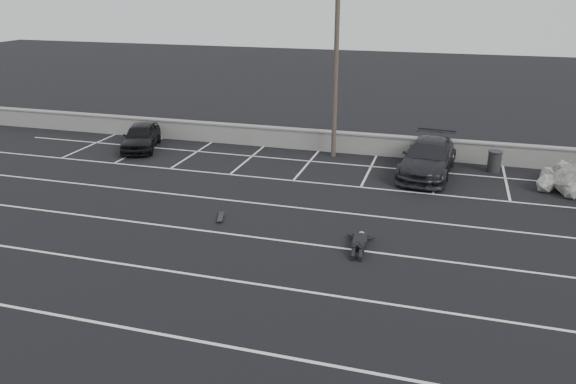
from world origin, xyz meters
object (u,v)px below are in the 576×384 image
(car_left, at_px, (141,136))
(skateboard, at_px, (221,218))
(car_right, at_px, (428,158))
(person, at_px, (360,238))
(trash_bin, at_px, (494,161))
(utility_pole, at_px, (336,68))

(car_left, distance_m, skateboard, 10.72)
(car_right, distance_m, person, 8.33)
(car_left, relative_size, car_right, 0.74)
(car_right, xyz_separation_m, trash_bin, (2.93, 1.16, -0.26))
(car_right, bearing_deg, trash_bin, 26.73)
(person, distance_m, skateboard, 5.32)
(trash_bin, xyz_separation_m, skateboard, (-9.91, -8.66, -0.44))
(utility_pole, relative_size, skateboard, 11.48)
(trash_bin, bearing_deg, utility_pole, 176.78)
(car_right, height_order, trash_bin, car_right)
(utility_pole, bearing_deg, car_right, -18.72)
(car_left, bearing_deg, skateboard, -63.63)
(car_left, relative_size, person, 1.60)
(utility_pole, bearing_deg, trash_bin, -3.22)
(person, bearing_deg, car_left, 144.08)
(car_right, xyz_separation_m, skateboard, (-6.98, -7.50, -0.70))
(car_right, xyz_separation_m, utility_pole, (-4.68, 1.59, 3.60))
(car_left, xyz_separation_m, utility_pole, (9.91, 1.56, 3.69))
(person, bearing_deg, utility_pole, 103.46)
(trash_bin, distance_m, skateboard, 13.17)
(car_left, xyz_separation_m, trash_bin, (17.52, 1.13, -0.16))
(person, bearing_deg, skateboard, 169.54)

